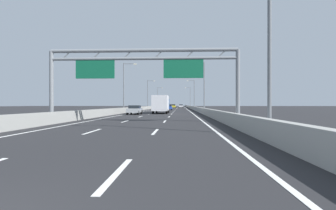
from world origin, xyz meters
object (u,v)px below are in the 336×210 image
object	(u,v)px
sign_gantry	(142,66)
streetlamp_right_near	(265,28)
streetlamp_right_mid	(203,84)
orange_car	(162,107)
box_truck	(161,104)
streetlamp_right_distant	(190,96)
white_car	(181,106)
streetlamp_left_far	(148,93)
yellow_car	(173,106)
red_car	(167,106)
silver_car	(135,110)
streetlamp_left_mid	(125,84)
streetlamp_left_distant	(158,96)
blue_car	(169,107)
streetlamp_right_far	(194,93)

from	to	relation	value
sign_gantry	streetlamp_right_near	distance (m)	11.87
streetlamp_right_mid	orange_car	distance (m)	46.11
orange_car	box_truck	bearing A→B (deg)	-86.04
streetlamp_right_distant	white_car	bearing A→B (deg)	-123.73
streetlamp_left_far	yellow_car	distance (m)	22.68
streetlamp_right_distant	white_car	world-z (taller)	streetlamp_right_distant
streetlamp_left_far	white_car	bearing A→B (deg)	70.61
streetlamp_left_far	yellow_car	size ratio (longest dim) A/B	2.24
streetlamp_left_far	red_car	size ratio (longest dim) A/B	2.29
streetlamp_right_mid	silver_car	bearing A→B (deg)	-137.78
white_car	silver_car	bearing A→B (deg)	-95.26
streetlamp_left_mid	red_car	distance (m)	83.43
red_car	silver_car	world-z (taller)	red_car
streetlamp_left_distant	sign_gantry	bearing A→B (deg)	-85.84
blue_car	box_truck	distance (m)	24.06
streetlamp_left_mid	white_car	distance (m)	68.65
silver_car	orange_car	bearing A→B (deg)	89.72
streetlamp_left_mid	blue_car	bearing A→B (deg)	68.11
streetlamp_left_far	streetlamp_left_mid	bearing A→B (deg)	-90.00
streetlamp_right_mid	yellow_car	bearing A→B (deg)	97.15
white_car	blue_car	distance (m)	48.99
streetlamp_right_mid	blue_car	distance (m)	20.68
streetlamp_left_distant	yellow_car	distance (m)	18.40
streetlamp_left_mid	silver_car	bearing A→B (deg)	-70.39
white_car	streetlamp_left_far	bearing A→B (deg)	-109.39
streetlamp_left_far	orange_car	bearing A→B (deg)	62.87
streetlamp_right_distant	orange_car	world-z (taller)	streetlamp_right_distant
streetlamp_left_distant	box_truck	distance (m)	79.51
streetlamp_left_mid	orange_car	bearing A→B (deg)	84.98
silver_car	box_truck	world-z (taller)	box_truck
streetlamp_left_mid	box_truck	xyz separation A→B (m)	(7.36, -5.29, -3.75)
streetlamp_right_near	white_car	xyz separation A→B (m)	(-4.11, 104.53, -4.64)
streetlamp_left_distant	white_car	world-z (taller)	streetlamp_left_distant
streetlamp_left_mid	streetlamp_left_distant	world-z (taller)	same
orange_car	streetlamp_right_distant	bearing A→B (deg)	69.36
red_car	white_car	xyz separation A→B (m)	(6.88, -15.57, 0.02)
streetlamp_right_mid	box_truck	xyz separation A→B (m)	(-7.57, -5.29, -3.75)
sign_gantry	yellow_car	size ratio (longest dim) A/B	3.90
streetlamp_right_distant	yellow_car	xyz separation A→B (m)	(-7.24, -16.07, -4.62)
streetlamp_right_mid	streetlamp_right_far	bearing A→B (deg)	90.00
streetlamp_right_near	box_truck	bearing A→B (deg)	103.47
orange_car	silver_car	distance (m)	54.77
streetlamp_left_far	white_car	distance (m)	32.91
blue_car	streetlamp_left_far	bearing A→B (deg)	112.55
streetlamp_left_mid	box_truck	distance (m)	9.81
streetlamp_left_mid	streetlamp_right_mid	size ratio (longest dim) A/B	1.00
streetlamp_left_mid	silver_car	distance (m)	11.83
streetlamp_left_mid	orange_car	size ratio (longest dim) A/B	2.29
white_car	yellow_car	size ratio (longest dim) A/B	1.03
streetlamp_right_near	orange_car	distance (m)	82.30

